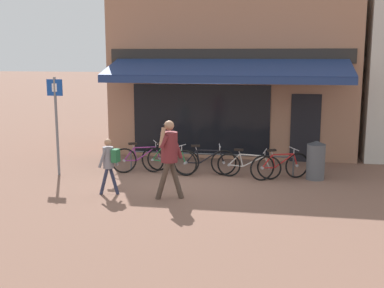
# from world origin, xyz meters

# --- Properties ---
(ground_plane) EXTENTS (160.00, 160.00, 0.00)m
(ground_plane) POSITION_xyz_m (0.00, 0.00, 0.00)
(ground_plane) COLOR brown
(shop_front) EXTENTS (7.95, 4.82, 5.77)m
(shop_front) POSITION_xyz_m (0.74, 4.50, 2.88)
(shop_front) COLOR #9E7056
(shop_front) RESTS_ON ground_plane
(bike_rack_rail) EXTENTS (4.68, 0.04, 0.57)m
(bike_rack_rail) POSITION_xyz_m (0.45, 0.99, 0.49)
(bike_rack_rail) COLOR #47494F
(bike_rack_rail) RESTS_ON ground_plane
(bicycle_purple) EXTENTS (1.58, 0.87, 0.86)m
(bicycle_purple) POSITION_xyz_m (-1.47, 0.84, 0.39)
(bicycle_purple) COLOR black
(bicycle_purple) RESTS_ON ground_plane
(bicycle_green) EXTENTS (1.69, 0.59, 0.86)m
(bicycle_green) POSITION_xyz_m (-0.67, 0.74, 0.39)
(bicycle_green) COLOR black
(bicycle_green) RESTS_ON ground_plane
(bicycle_black) EXTENTS (1.72, 0.52, 0.85)m
(bicycle_black) POSITION_xyz_m (0.35, 0.77, 0.38)
(bicycle_black) COLOR black
(bicycle_black) RESTS_ON ground_plane
(bicycle_silver) EXTENTS (1.74, 0.52, 0.79)m
(bicycle_silver) POSITION_xyz_m (1.55, 0.66, 0.36)
(bicycle_silver) COLOR black
(bicycle_silver) RESTS_ON ground_plane
(bicycle_red) EXTENTS (1.55, 0.82, 0.83)m
(bicycle_red) POSITION_xyz_m (2.37, 0.67, 0.37)
(bicycle_red) COLOR black
(bicycle_red) RESTS_ON ground_plane
(pedestrian_adult) EXTENTS (0.65, 0.61, 1.84)m
(pedestrian_adult) POSITION_xyz_m (-0.12, -1.55, 1.12)
(pedestrian_adult) COLOR #47382D
(pedestrian_adult) RESTS_ON ground_plane
(pedestrian_child) EXTENTS (0.52, 0.34, 1.35)m
(pedestrian_child) POSITION_xyz_m (-1.58, -1.47, 0.85)
(pedestrian_child) COLOR #282D47
(pedestrian_child) RESTS_ON ground_plane
(litter_bin) EXTENTS (0.49, 0.49, 1.04)m
(litter_bin) POSITION_xyz_m (3.31, 0.86, 0.52)
(litter_bin) COLOR #515459
(litter_bin) RESTS_ON ground_plane
(parking_sign) EXTENTS (0.44, 0.07, 2.69)m
(parking_sign) POSITION_xyz_m (-3.63, 0.08, 1.63)
(parking_sign) COLOR slate
(parking_sign) RESTS_ON ground_plane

